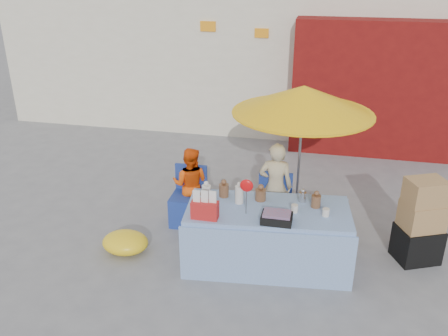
% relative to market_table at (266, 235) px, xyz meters
% --- Properties ---
extents(ground, '(80.00, 80.00, 0.00)m').
position_rel_market_table_xyz_m(ground, '(-0.68, 0.03, -0.41)').
color(ground, slate).
rests_on(ground, ground).
extents(market_table, '(2.15, 1.17, 1.25)m').
position_rel_market_table_xyz_m(market_table, '(0.00, 0.00, 0.00)').
color(market_table, '#8CB6E0').
rests_on(market_table, ground).
extents(chair_left, '(0.49, 0.48, 0.85)m').
position_rel_market_table_xyz_m(chair_left, '(-1.26, 0.77, -0.15)').
color(chair_left, navy).
rests_on(chair_left, ground).
extents(chair_right, '(0.49, 0.48, 0.85)m').
position_rel_market_table_xyz_m(chair_right, '(-0.01, 0.77, -0.15)').
color(chair_right, navy).
rests_on(chair_right, ground).
extents(vendor_orange, '(0.56, 0.44, 1.13)m').
position_rel_market_table_xyz_m(vendor_orange, '(-1.26, 0.90, 0.16)').
color(vendor_orange, '#F3520C').
rests_on(vendor_orange, ground).
extents(vendor_beige, '(0.49, 0.32, 1.31)m').
position_rel_market_table_xyz_m(vendor_beige, '(-0.01, 0.90, 0.25)').
color(vendor_beige, '#C9B88E').
rests_on(vendor_beige, ground).
extents(umbrella, '(1.90, 1.90, 2.09)m').
position_rel_market_table_xyz_m(umbrella, '(0.29, 1.05, 1.48)').
color(umbrella, gray).
rests_on(umbrella, ground).
extents(box_stack, '(0.65, 0.60, 1.15)m').
position_rel_market_table_xyz_m(box_stack, '(1.89, 0.49, 0.12)').
color(box_stack, black).
rests_on(box_stack, ground).
extents(tarp_bundle, '(0.68, 0.57, 0.28)m').
position_rel_market_table_xyz_m(tarp_bundle, '(-1.87, -0.16, -0.27)').
color(tarp_bundle, yellow).
rests_on(tarp_bundle, ground).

